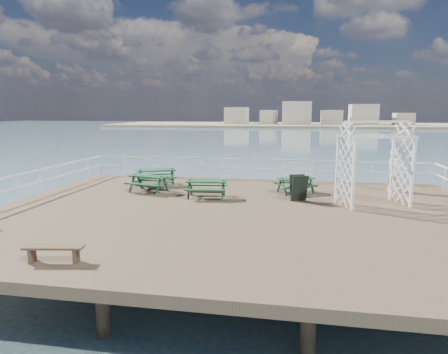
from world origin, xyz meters
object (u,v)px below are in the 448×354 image
Objects in this scene: flat_bench_far at (54,250)px; person at (394,170)px; picnic_table_a at (156,174)px; picnic_table_c at (296,182)px; picnic_table_d at (206,185)px; picnic_table_b at (149,180)px; trellis_arbor at (374,168)px.

flat_bench_far is 0.77× the size of person.
picnic_table_a is 1.13× the size of picnic_table_c.
picnic_table_b is at bearing 159.74° from picnic_table_d.
picnic_table_a is 3.75m from picnic_table_d.
picnic_table_d is 8.00m from flat_bench_far.
picnic_table_b reaches higher than flat_bench_far.
picnic_table_d is at bearing 65.98° from flat_bench_far.
flat_bench_far is (-2.00, -7.74, -0.22)m from picnic_table_d.
picnic_table_b is 11.06m from person.
picnic_table_a is at bearing 156.13° from person.
picnic_table_d is at bearing 172.60° from person.
picnic_table_b is 1.11× the size of picnic_table_d.
picnic_table_a is 6.70m from picnic_table_c.
person is (10.02, 10.63, 0.64)m from flat_bench_far.
trellis_arbor is at bearing -7.33° from picnic_table_d.
trellis_arbor is at bearing 31.93° from flat_bench_far.
picnic_table_d is 0.97× the size of person.
picnic_table_d is at bearing 157.95° from trellis_arbor.
person is (11.03, 0.64, 0.37)m from picnic_table_a.
picnic_table_d is 1.25× the size of flat_bench_far.
trellis_arbor is (9.61, -2.39, 0.87)m from picnic_table_a.
picnic_table_b is at bearing 154.01° from trellis_arbor.
trellis_arbor is (6.60, -0.14, 0.91)m from picnic_table_d.
picnic_table_c reaches higher than flat_bench_far.
picnic_table_b is 1.38× the size of flat_bench_far.
picnic_table_d is (3.00, -2.25, -0.04)m from picnic_table_a.
flat_bench_far is at bearing -159.37° from trellis_arbor.
picnic_table_b is 6.54m from picnic_table_c.
picnic_table_a is 1.55× the size of flat_bench_far.
trellis_arbor reaches higher than flat_bench_far.
person is (10.83, 2.18, 0.41)m from picnic_table_b.
person is at bearing 44.07° from trellis_arbor.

